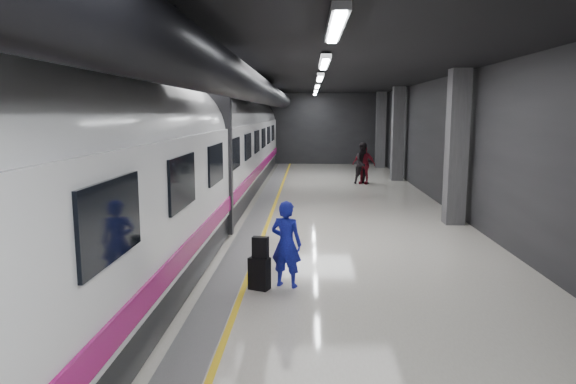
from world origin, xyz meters
TOP-DOWN VIEW (x-y plane):
  - ground at (0.00, 0.00)m, footprint 40.00×40.00m
  - platform_hall at (-0.29, 0.96)m, footprint 10.02×40.02m
  - train at (-3.25, -0.00)m, footprint 3.05×38.00m
  - traveler_main at (-0.16, -3.78)m, footprint 0.69×0.57m
  - suitcase_main at (-0.65, -3.96)m, footprint 0.43×0.36m
  - shoulder_bag at (-0.63, -3.95)m, footprint 0.32×0.21m
  - traveler_far_a at (2.79, 10.52)m, footprint 1.10×0.97m
  - traveler_far_b at (2.80, 10.60)m, footprint 1.15×0.78m
  - suitcase_far at (2.94, 14.22)m, footprint 0.35×0.29m

SIDE VIEW (x-z plane):
  - ground at x=0.00m, z-range 0.00..0.00m
  - suitcase_far at x=2.94m, z-range 0.00..0.44m
  - suitcase_main at x=-0.65m, z-range 0.00..0.60m
  - shoulder_bag at x=-0.63m, z-range 0.60..1.00m
  - traveler_main at x=-0.16m, z-range 0.00..1.64m
  - traveler_far_b at x=2.80m, z-range 0.00..1.81m
  - traveler_far_a at x=2.79m, z-range 0.00..1.91m
  - train at x=-3.25m, z-range 0.04..4.09m
  - platform_hall at x=-0.29m, z-range 1.28..5.79m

